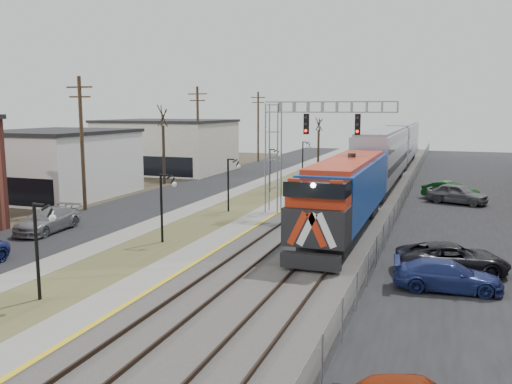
% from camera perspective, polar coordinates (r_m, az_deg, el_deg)
% --- Properties ---
extents(street_west, '(7.00, 120.00, 0.04)m').
position_cam_1_polar(street_west, '(49.86, -7.86, -0.10)').
color(street_west, black).
rests_on(street_west, ground).
extents(sidewalk, '(2.00, 120.00, 0.08)m').
position_cam_1_polar(sidewalk, '(47.99, -3.07, -0.35)').
color(sidewalk, gray).
rests_on(sidewalk, ground).
extents(grass_median, '(4.00, 120.00, 0.06)m').
position_cam_1_polar(grass_median, '(46.94, 0.32, -0.56)').
color(grass_median, '#4F512B').
rests_on(grass_median, ground).
extents(platform, '(2.00, 120.00, 0.24)m').
position_cam_1_polar(platform, '(46.05, 3.85, -0.65)').
color(platform, gray).
rests_on(platform, ground).
extents(ballast_bed, '(8.00, 120.00, 0.20)m').
position_cam_1_polar(ballast_bed, '(44.99, 9.99, -1.01)').
color(ballast_bed, '#595651').
rests_on(ballast_bed, ground).
extents(parking_lot, '(16.00, 120.00, 0.04)m').
position_cam_1_polar(parking_lot, '(44.71, 25.34, -1.90)').
color(parking_lot, black).
rests_on(parking_lot, ground).
extents(platform_edge, '(0.24, 120.00, 0.01)m').
position_cam_1_polar(platform_edge, '(45.80, 4.91, -0.55)').
color(platform_edge, gold).
rests_on(platform_edge, platform).
extents(track_near, '(1.58, 120.00, 0.15)m').
position_cam_1_polar(track_near, '(45.32, 7.50, -0.66)').
color(track_near, '#2D2119').
rests_on(track_near, ballast_bed).
extents(track_far, '(1.58, 120.00, 0.15)m').
position_cam_1_polar(track_far, '(44.75, 11.89, -0.89)').
color(track_far, '#2D2119').
rests_on(track_far, ballast_bed).
extents(train, '(3.00, 63.05, 5.33)m').
position_cam_1_polar(train, '(56.94, 13.67, 3.74)').
color(train, '#1340A0').
rests_on(train, ground).
extents(signal_gantry, '(9.00, 1.07, 8.15)m').
position_cam_1_polar(signal_gantry, '(38.14, 4.32, 5.66)').
color(signal_gantry, gray).
rests_on(signal_gantry, ground).
extents(lampposts, '(0.14, 62.14, 4.00)m').
position_cam_1_polar(lampposts, '(31.51, -9.66, -1.67)').
color(lampposts, black).
rests_on(lampposts, ground).
extents(utility_poles, '(0.28, 80.28, 10.00)m').
position_cam_1_polar(utility_poles, '(42.48, -17.83, 4.79)').
color(utility_poles, '#4C3823').
rests_on(utility_poles, ground).
extents(fence, '(0.04, 120.00, 1.60)m').
position_cam_1_polar(fence, '(44.41, 15.37, -0.41)').
color(fence, gray).
rests_on(fence, ground).
extents(buildings_west, '(14.00, 67.00, 7.00)m').
position_cam_1_polar(buildings_west, '(46.27, -24.75, 2.22)').
color(buildings_west, beige).
rests_on(buildings_west, ground).
extents(bare_trees, '(12.30, 42.30, 5.95)m').
position_cam_1_polar(bare_trees, '(53.52, -7.11, 3.41)').
color(bare_trees, '#382D23').
rests_on(bare_trees, ground).
extents(car_lot_c, '(5.46, 3.39, 1.41)m').
position_cam_1_polar(car_lot_c, '(26.99, 19.95, -6.67)').
color(car_lot_c, black).
rests_on(car_lot_c, ground).
extents(car_lot_d, '(4.61, 2.23, 1.29)m').
position_cam_1_polar(car_lot_d, '(24.46, 19.49, -8.37)').
color(car_lot_d, navy).
rests_on(car_lot_d, ground).
extents(car_lot_e, '(5.11, 3.33, 1.62)m').
position_cam_1_polar(car_lot_e, '(46.60, 20.42, -0.21)').
color(car_lot_e, slate).
rests_on(car_lot_e, ground).
extents(car_lot_f, '(4.85, 3.09, 1.51)m').
position_cam_1_polar(car_lot_f, '(48.42, 19.80, 0.07)').
color(car_lot_f, '#0C3E14').
rests_on(car_lot_f, ground).
extents(car_street_b, '(2.41, 5.16, 1.46)m').
position_cam_1_polar(car_street_b, '(36.21, -21.08, -2.83)').
color(car_street_b, gray).
rests_on(car_street_b, ground).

